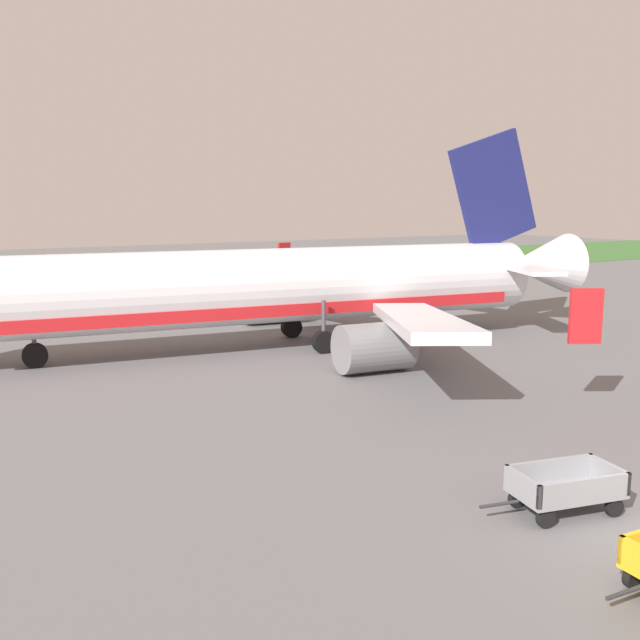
{
  "coord_description": "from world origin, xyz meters",
  "views": [
    {
      "loc": [
        -13.49,
        -8.47,
        7.26
      ],
      "look_at": [
        0.61,
        14.16,
        2.8
      ],
      "focal_mm": 39.63,
      "sensor_mm": 36.0,
      "label": 1
    }
  ],
  "objects": [
    {
      "name": "grass_strip",
      "position": [
        0.0,
        60.91,
        0.03
      ],
      "size": [
        220.0,
        28.0,
        0.06
      ],
      "primitive_type": "cube",
      "color": "#3D7033",
      "rests_on": "ground"
    },
    {
      "name": "baggage_cart_third_in_row",
      "position": [
        -0.23,
        1.85,
        0.6
      ],
      "size": [
        3.62,
        1.95,
        1.07
      ],
      "color": "gray",
      "rests_on": "ground"
    },
    {
      "name": "airplane",
      "position": [
        3.34,
        22.39,
        3.05
      ],
      "size": [
        37.6,
        30.32,
        11.34
      ],
      "color": "silver",
      "rests_on": "ground"
    }
  ]
}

